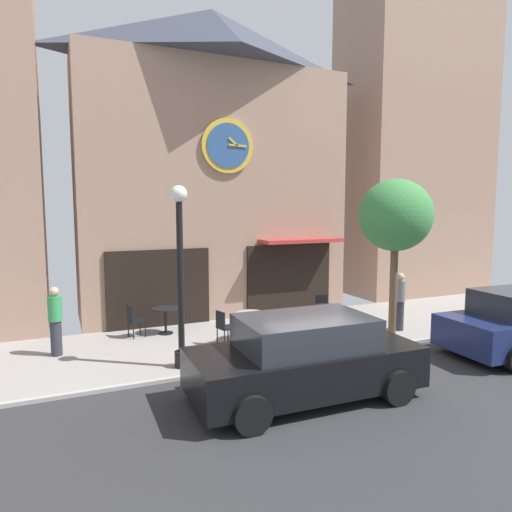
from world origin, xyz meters
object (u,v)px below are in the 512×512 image
at_px(parked_car_black, 305,358).
at_px(cafe_chair_corner, 322,307).
at_px(pedestrian_grey, 400,301).
at_px(street_lamp, 180,277).
at_px(cafe_chair_by_entrance, 134,318).
at_px(cafe_table_center_left, 324,314).
at_px(cafe_chair_curbside, 252,330).
at_px(cafe_chair_mid_row, 224,325).
at_px(cafe_chair_right_end, 281,322).
at_px(pedestrian_green, 55,320).
at_px(cafe_table_near_curb, 165,315).
at_px(cafe_table_center, 251,320).
at_px(street_tree, 396,216).

bearing_deg(parked_car_black, cafe_chair_corner, 54.65).
distance_m(cafe_chair_corner, pedestrian_grey, 2.25).
height_order(street_lamp, cafe_chair_by_entrance, street_lamp).
height_order(cafe_table_center_left, pedestrian_grey, pedestrian_grey).
xyz_separation_m(street_lamp, cafe_chair_by_entrance, (-0.62, 2.78, -1.51)).
bearing_deg(cafe_chair_curbside, cafe_chair_mid_row, 125.66).
distance_m(street_lamp, cafe_chair_right_end, 3.38).
height_order(cafe_table_center_left, cafe_chair_mid_row, cafe_chair_mid_row).
bearing_deg(cafe_table_center_left, pedestrian_green, 173.17).
xyz_separation_m(street_lamp, cafe_chair_mid_row, (1.40, 1.13, -1.51)).
bearing_deg(cafe_table_center_left, street_lamp, -165.52).
height_order(cafe_table_near_curb, pedestrian_grey, pedestrian_grey).
xyz_separation_m(pedestrian_grey, parked_car_black, (-4.84, -2.99, -0.10)).
bearing_deg(cafe_chair_mid_row, cafe_chair_right_end, -11.20).
bearing_deg(cafe_chair_right_end, cafe_table_near_curb, 143.50).
relative_size(cafe_table_center_left, cafe_chair_by_entrance, 0.85).
height_order(street_lamp, cafe_table_center_left, street_lamp).
distance_m(cafe_table_near_curb, cafe_chair_corner, 4.65).
bearing_deg(cafe_chair_mid_row, cafe_table_center, 5.48).
bearing_deg(street_lamp, street_tree, -1.91).
distance_m(cafe_chair_by_entrance, pedestrian_green, 2.12).
xyz_separation_m(cafe_chair_mid_row, parked_car_black, (0.29, -3.67, 0.23)).
distance_m(cafe_table_center, cafe_table_center_left, 2.26).
relative_size(cafe_chair_mid_row, pedestrian_grey, 0.54).
bearing_deg(cafe_table_center_left, parked_car_black, -126.76).
distance_m(cafe_chair_curbside, parked_car_black, 2.98).
bearing_deg(cafe_chair_right_end, cafe_chair_by_entrance, 151.10).
xyz_separation_m(cafe_table_near_curb, cafe_chair_corner, (4.56, -0.91, -0.00)).
distance_m(street_tree, cafe_chair_right_end, 4.09).
relative_size(cafe_table_near_curb, cafe_chair_right_end, 0.83).
xyz_separation_m(cafe_chair_corner, pedestrian_green, (-7.38, 0.11, 0.33)).
distance_m(cafe_chair_curbside, cafe_chair_corner, 3.26).
bearing_deg(cafe_chair_by_entrance, pedestrian_green, -157.83).
xyz_separation_m(cafe_table_center, cafe_chair_mid_row, (-0.79, -0.08, -0.04)).
bearing_deg(cafe_table_near_curb, cafe_table_center, -39.42).
bearing_deg(cafe_table_center, cafe_chair_curbside, -110.16).
distance_m(cafe_table_near_curb, cafe_chair_right_end, 3.29).
xyz_separation_m(street_lamp, pedestrian_green, (-2.56, 1.99, -1.18)).
bearing_deg(cafe_chair_corner, cafe_chair_mid_row, -167.74).
distance_m(cafe_chair_curbside, pedestrian_grey, 4.64).
relative_size(cafe_chair_curbside, parked_car_black, 0.21).
xyz_separation_m(cafe_chair_corner, cafe_chair_right_end, (-1.91, -1.04, 0.00)).
relative_size(cafe_chair_by_entrance, pedestrian_grey, 0.54).
distance_m(cafe_chair_corner, cafe_chair_by_entrance, 5.51).
distance_m(pedestrian_grey, parked_car_black, 5.69).
bearing_deg(cafe_chair_mid_row, cafe_chair_corner, 12.26).
bearing_deg(parked_car_black, cafe_chair_curbside, 85.95).
xyz_separation_m(street_tree, pedestrian_green, (-8.29, 2.18, -2.45)).
xyz_separation_m(cafe_table_center_left, pedestrian_green, (-7.00, 0.84, 0.35)).
relative_size(cafe_table_center, cafe_chair_right_end, 0.88).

